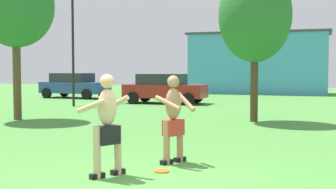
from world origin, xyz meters
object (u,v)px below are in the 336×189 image
(player_with_cap, at_px, (107,120))
(car_red_near_post, at_px, (164,88))
(player_in_red, at_px, (174,117))
(tree_right_field, at_px, (16,7))
(frisbee, at_px, (162,171))
(lamp_post, at_px, (73,36))
(tree_behind_players, at_px, (255,16))
(car_blue_mid_lot, at_px, (74,85))

(player_with_cap, height_order, car_red_near_post, player_with_cap)
(player_in_red, bearing_deg, car_red_near_post, 110.21)
(tree_right_field, bearing_deg, frisbee, -38.08)
(car_red_near_post, xyz_separation_m, lamp_post, (-3.59, -3.25, 2.60))
(lamp_post, relative_size, tree_behind_players, 1.05)
(car_blue_mid_lot, bearing_deg, player_in_red, -53.81)
(car_red_near_post, xyz_separation_m, tree_right_field, (-2.49, -8.96, 3.26))
(player_with_cap, relative_size, frisbee, 6.36)
(tree_behind_players, bearing_deg, lamp_post, 159.14)
(car_blue_mid_lot, height_order, tree_right_field, tree_right_field)
(lamp_post, relative_size, tree_right_field, 0.99)
(player_in_red, xyz_separation_m, car_blue_mid_lot, (-12.19, 16.67, -0.09))
(lamp_post, height_order, tree_behind_players, lamp_post)
(lamp_post, bearing_deg, tree_behind_players, -20.86)
(frisbee, distance_m, lamp_post, 15.16)
(car_red_near_post, xyz_separation_m, tree_behind_players, (5.73, -6.80, 2.84))
(frisbee, xyz_separation_m, lamp_post, (-8.88, 11.81, 3.41))
(lamp_post, bearing_deg, frisbee, -53.05)
(frisbee, bearing_deg, lamp_post, 126.95)
(car_blue_mid_lot, xyz_separation_m, tree_behind_players, (12.67, -9.20, 2.84))
(player_with_cap, relative_size, lamp_post, 0.32)
(player_in_red, bearing_deg, frisbee, -87.36)
(tree_right_field, distance_m, tree_behind_players, 8.51)
(player_in_red, bearing_deg, tree_right_field, 145.57)
(player_with_cap, height_order, tree_right_field, tree_right_field)
(car_blue_mid_lot, xyz_separation_m, tree_right_field, (4.45, -11.36, 3.26))
(player_in_red, height_order, lamp_post, lamp_post)
(car_red_near_post, relative_size, tree_behind_players, 0.82)
(frisbee, distance_m, tree_behind_players, 9.03)
(player_in_red, distance_m, car_red_near_post, 15.20)
(lamp_post, height_order, tree_right_field, tree_right_field)
(player_in_red, bearing_deg, player_with_cap, -117.42)
(lamp_post, bearing_deg, player_in_red, -51.24)
(player_in_red, height_order, frisbee, player_in_red)
(frisbee, distance_m, tree_right_field, 10.68)
(car_blue_mid_lot, distance_m, lamp_post, 7.07)
(car_blue_mid_lot, distance_m, tree_behind_players, 15.92)
(frisbee, relative_size, car_red_near_post, 0.06)
(player_in_red, relative_size, car_red_near_post, 0.40)
(player_in_red, height_order, car_blue_mid_lot, player_in_red)
(car_red_near_post, distance_m, tree_behind_players, 9.33)
(player_in_red, xyz_separation_m, frisbee, (0.04, -0.79, -0.90))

